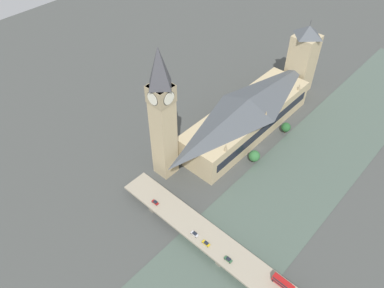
# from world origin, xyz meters

# --- Properties ---
(ground_plane) EXTENTS (600.00, 600.00, 0.00)m
(ground_plane) POSITION_xyz_m (0.00, 0.00, 0.00)
(ground_plane) COLOR #424442
(river_water) EXTENTS (52.54, 360.00, 0.30)m
(river_water) POSITION_xyz_m (-32.27, 0.00, 0.15)
(river_water) COLOR #47564C
(river_water) RESTS_ON ground_plane
(parliament_hall) EXTENTS (29.86, 105.94, 26.94)m
(parliament_hall) POSITION_xyz_m (17.70, -8.00, 13.36)
(parliament_hall) COLOR tan
(parliament_hall) RESTS_ON ground_plane
(clock_tower) EXTENTS (12.14, 12.14, 84.75)m
(clock_tower) POSITION_xyz_m (31.41, 54.44, 44.71)
(clock_tower) COLOR tan
(clock_tower) RESTS_ON ground_plane
(victoria_tower) EXTENTS (16.81, 16.81, 56.66)m
(victoria_tower) POSITION_xyz_m (17.75, -73.37, 26.33)
(victoria_tower) COLOR tan
(victoria_tower) RESTS_ON ground_plane
(road_bridge) EXTENTS (137.09, 15.20, 5.59)m
(road_bridge) POSITION_xyz_m (-32.27, 75.51, 4.52)
(road_bridge) COLOR gray
(road_bridge) RESTS_ON ground_plane
(double_decker_bus_mid) EXTENTS (10.76, 2.53, 4.74)m
(double_decker_bus_mid) POSITION_xyz_m (-62.26, 72.09, 8.20)
(double_decker_bus_mid) COLOR red
(double_decker_bus_mid) RESTS_ON road_bridge
(car_northbound_lead) EXTENTS (4.10, 1.86, 1.46)m
(car_northbound_lead) POSITION_xyz_m (-35.96, 78.75, 6.32)
(car_northbound_lead) COLOR #2D5638
(car_northbound_lead) RESTS_ON road_bridge
(car_northbound_mid) EXTENTS (4.35, 1.79, 1.29)m
(car_northbound_mid) POSITION_xyz_m (-22.29, 79.31, 6.24)
(car_northbound_mid) COLOR gold
(car_northbound_mid) RESTS_ON road_bridge
(car_southbound_lead) EXTENTS (4.16, 1.78, 1.55)m
(car_southbound_lead) POSITION_xyz_m (-14.51, 79.19, 6.35)
(car_southbound_lead) COLOR silver
(car_southbound_lead) RESTS_ON road_bridge
(car_southbound_mid) EXTENTS (4.20, 1.81, 1.42)m
(car_southbound_mid) POSITION_xyz_m (14.88, 78.93, 6.29)
(car_southbound_mid) COLOR maroon
(car_southbound_mid) RESTS_ON road_bridge
(tree_embankment_near) EXTENTS (7.15, 7.15, 8.63)m
(tree_embankment_near) POSITION_xyz_m (-3.83, 12.18, 5.04)
(tree_embankment_near) COLOR brown
(tree_embankment_near) RESTS_ON ground_plane
(tree_embankment_mid) EXTENTS (6.40, 6.40, 8.08)m
(tree_embankment_mid) POSITION_xyz_m (-3.62, -24.47, 4.86)
(tree_embankment_mid) COLOR brown
(tree_embankment_mid) RESTS_ON ground_plane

